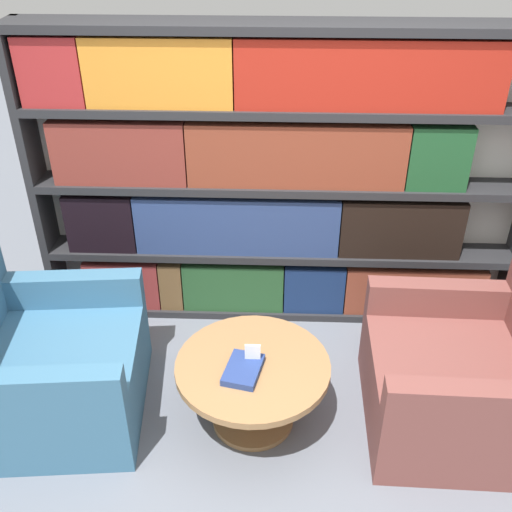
{
  "coord_description": "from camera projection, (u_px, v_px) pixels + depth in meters",
  "views": [
    {
      "loc": [
        -0.03,
        -2.02,
        2.6
      ],
      "look_at": [
        -0.14,
        0.78,
        0.81
      ],
      "focal_mm": 42.0,
      "sensor_mm": 36.0,
      "label": 1
    }
  ],
  "objects": [
    {
      "name": "bookshelf",
      "position": [
        273.0,
        184.0,
        3.75
      ],
      "size": [
        3.13,
        0.3,
        1.94
      ],
      "color": "silver",
      "rests_on": "ground_plane"
    },
    {
      "name": "table_sign",
      "position": [
        253.0,
        356.0,
        3.13
      ],
      "size": [
        0.08,
        0.06,
        0.13
      ],
      "color": "black",
      "rests_on": "coffee_table"
    },
    {
      "name": "ground_plane",
      "position": [
        277.0,
        470.0,
        3.09
      ],
      "size": [
        14.0,
        14.0,
        0.0
      ],
      "primitive_type": "plane",
      "color": "slate"
    },
    {
      "name": "armchair_left",
      "position": [
        47.0,
        369.0,
        3.3
      ],
      "size": [
        1.01,
        1.02,
        0.88
      ],
      "rotation": [
        0.0,
        0.0,
        1.66
      ],
      "color": "#386684",
      "rests_on": "ground_plane"
    },
    {
      "name": "armchair_right",
      "position": [
        464.0,
        380.0,
        3.22
      ],
      "size": [
        0.95,
        0.96,
        0.88
      ],
      "rotation": [
        0.0,
        0.0,
        -1.6
      ],
      "color": "brown",
      "rests_on": "ground_plane"
    },
    {
      "name": "stray_book",
      "position": [
        243.0,
        370.0,
        3.09
      ],
      "size": [
        0.22,
        0.28,
        0.04
      ],
      "color": "navy",
      "rests_on": "coffee_table"
    },
    {
      "name": "coffee_table",
      "position": [
        253.0,
        380.0,
        3.22
      ],
      "size": [
        0.83,
        0.83,
        0.42
      ],
      "color": "olive",
      "rests_on": "ground_plane"
    }
  ]
}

